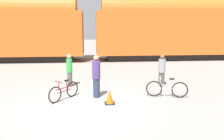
{
  "coord_description": "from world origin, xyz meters",
  "views": [
    {
      "loc": [
        0.29,
        -8.12,
        2.99
      ],
      "look_at": [
        1.09,
        1.15,
        1.1
      ],
      "focal_mm": 35.0,
      "sensor_mm": 36.0,
      "label": 1
    }
  ],
  "objects_px": {
    "bicycle_silver": "(167,89)",
    "person_in_grey": "(162,70)",
    "person_in_purple": "(96,76)",
    "bicycle_maroon": "(64,91)",
    "traffic_cone": "(110,97)",
    "person_in_green": "(70,70)",
    "freight_train": "(89,26)"
  },
  "relations": [
    {
      "from": "bicycle_silver",
      "to": "person_in_grey",
      "type": "distance_m",
      "value": 1.83
    },
    {
      "from": "person_in_purple",
      "to": "bicycle_maroon",
      "type": "bearing_deg",
      "value": 69.54
    },
    {
      "from": "person_in_grey",
      "to": "traffic_cone",
      "type": "distance_m",
      "value": 3.69
    },
    {
      "from": "bicycle_silver",
      "to": "person_in_green",
      "type": "xyz_separation_m",
      "value": [
        -4.28,
        2.06,
        0.47
      ]
    },
    {
      "from": "person_in_grey",
      "to": "bicycle_silver",
      "type": "bearing_deg",
      "value": -68.53
    },
    {
      "from": "person_in_green",
      "to": "bicycle_maroon",
      "type": "bearing_deg",
      "value": 79.14
    },
    {
      "from": "person_in_grey",
      "to": "person_in_green",
      "type": "distance_m",
      "value": 4.61
    },
    {
      "from": "bicycle_maroon",
      "to": "person_in_grey",
      "type": "relative_size",
      "value": 0.81
    },
    {
      "from": "bicycle_silver",
      "to": "bicycle_maroon",
      "type": "xyz_separation_m",
      "value": [
        -4.31,
        0.04,
        -0.01
      ]
    },
    {
      "from": "bicycle_silver",
      "to": "person_in_purple",
      "type": "xyz_separation_m",
      "value": [
        -2.98,
        0.24,
        0.54
      ]
    },
    {
      "from": "person_in_purple",
      "to": "traffic_cone",
      "type": "height_order",
      "value": "person_in_purple"
    },
    {
      "from": "freight_train",
      "to": "person_in_green",
      "type": "distance_m",
      "value": 8.72
    },
    {
      "from": "freight_train",
      "to": "person_in_grey",
      "type": "height_order",
      "value": "freight_train"
    },
    {
      "from": "bicycle_maroon",
      "to": "person_in_grey",
      "type": "height_order",
      "value": "person_in_grey"
    },
    {
      "from": "freight_train",
      "to": "bicycle_silver",
      "type": "bearing_deg",
      "value": -72.13
    },
    {
      "from": "bicycle_silver",
      "to": "person_in_grey",
      "type": "bearing_deg",
      "value": 79.81
    },
    {
      "from": "person_in_green",
      "to": "person_in_purple",
      "type": "bearing_deg",
      "value": 115.54
    },
    {
      "from": "person_in_green",
      "to": "person_in_grey",
      "type": "bearing_deg",
      "value": 166.22
    },
    {
      "from": "freight_train",
      "to": "person_in_green",
      "type": "relative_size",
      "value": 32.12
    },
    {
      "from": "person_in_green",
      "to": "freight_train",
      "type": "bearing_deg",
      "value": -106.06
    },
    {
      "from": "freight_train",
      "to": "traffic_cone",
      "type": "xyz_separation_m",
      "value": [
        0.9,
        -11.07,
        -2.69
      ]
    },
    {
      "from": "person_in_grey",
      "to": "bicycle_maroon",
      "type": "bearing_deg",
      "value": -127.95
    },
    {
      "from": "bicycle_silver",
      "to": "person_in_purple",
      "type": "relative_size",
      "value": 0.95
    },
    {
      "from": "person_in_green",
      "to": "traffic_cone",
      "type": "bearing_deg",
      "value": 114.15
    },
    {
      "from": "person_in_purple",
      "to": "traffic_cone",
      "type": "relative_size",
      "value": 3.26
    },
    {
      "from": "freight_train",
      "to": "traffic_cone",
      "type": "relative_size",
      "value": 94.83
    },
    {
      "from": "person_in_green",
      "to": "traffic_cone",
      "type": "height_order",
      "value": "person_in_green"
    },
    {
      "from": "bicycle_maroon",
      "to": "traffic_cone",
      "type": "bearing_deg",
      "value": -18.96
    },
    {
      "from": "freight_train",
      "to": "person_in_grey",
      "type": "bearing_deg",
      "value": -67.05
    },
    {
      "from": "person_in_grey",
      "to": "person_in_purple",
      "type": "bearing_deg",
      "value": -123.61
    },
    {
      "from": "person_in_grey",
      "to": "traffic_cone",
      "type": "bearing_deg",
      "value": -108.31
    },
    {
      "from": "freight_train",
      "to": "person_in_green",
      "type": "bearing_deg",
      "value": -96.11
    }
  ]
}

